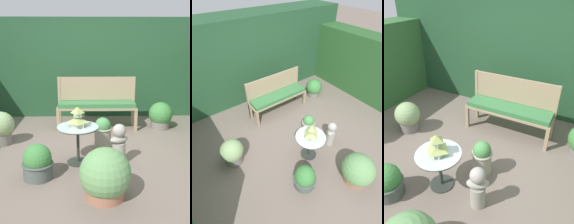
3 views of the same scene
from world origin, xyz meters
TOP-DOWN VIEW (x-y plane):
  - ground at (0.00, 0.00)m, footprint 30.00×30.00m
  - foliage_hedge_back at (0.00, 2.45)m, footprint 6.40×1.08m
  - garden_bench at (0.23, 0.99)m, footprint 1.60×0.44m
  - bench_backrest at (0.23, 1.19)m, footprint 1.60×0.06m
  - patio_table at (-0.10, -0.65)m, footprint 0.61×0.61m
  - pagoda_birdhouse at (-0.10, -0.65)m, footprint 0.24×0.24m
  - garden_bust at (0.50, -0.68)m, footprint 0.32×0.26m
  - potted_plant_table_far at (-0.63, -1.11)m, footprint 0.43×0.43m
  - potted_plant_bench_left at (0.29, -0.17)m, footprint 0.31×0.31m
  - potted_plant_patio_mid at (-1.47, 0.15)m, footprint 0.46×0.46m
  - potted_plant_bench_right at (1.54, 0.97)m, footprint 0.48×0.48m
  - potted_plant_path_edge at (0.24, -1.60)m, footprint 0.61×0.61m

SIDE VIEW (x-z plane):
  - ground at x=0.00m, z-range 0.00..0.00m
  - potted_plant_table_far at x=-0.63m, z-range -0.02..0.46m
  - potted_plant_bench_right at x=1.54m, z-range -0.01..0.53m
  - potted_plant_path_edge at x=0.24m, z-range -0.03..0.58m
  - potted_plant_bench_left at x=0.29m, z-range 0.01..0.57m
  - potted_plant_patio_mid at x=-1.47m, z-range 0.01..0.59m
  - garden_bust at x=0.50m, z-range 0.01..0.62m
  - patio_table at x=-0.10m, z-range 0.16..0.73m
  - garden_bench at x=0.23m, z-range 0.19..0.75m
  - pagoda_birdhouse at x=-0.10m, z-range 0.55..0.85m
  - bench_backrest at x=0.23m, z-range 0.22..1.27m
  - foliage_hedge_back at x=0.00m, z-range 0.00..2.26m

